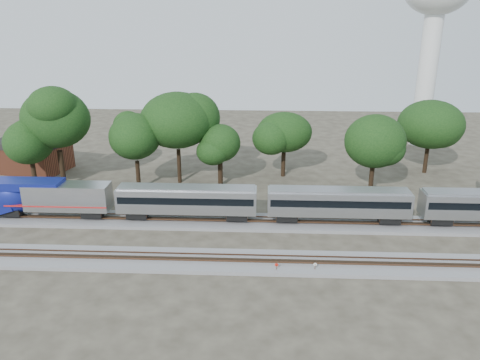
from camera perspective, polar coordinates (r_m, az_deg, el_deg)
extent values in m
plane|color=#383328|center=(53.41, 0.65, -8.03)|extent=(160.00, 160.00, 0.00)
cube|color=slate|center=(58.71, 0.87, -5.16)|extent=(160.00, 5.00, 0.40)
cube|color=brown|center=(57.87, 0.85, -5.04)|extent=(160.00, 0.08, 0.15)
cube|color=brown|center=(59.18, 0.90, -4.47)|extent=(160.00, 0.08, 0.15)
cube|color=slate|center=(49.80, 0.48, -9.95)|extent=(160.00, 5.00, 0.40)
cube|color=brown|center=(48.95, 0.45, -9.89)|extent=(160.00, 0.08, 0.15)
cube|color=brown|center=(50.21, 0.52, -9.09)|extent=(160.00, 0.08, 0.15)
cube|color=#ACAEB3|center=(62.33, -20.22, -1.88)|extent=(10.49, 2.97, 3.27)
ellipsoid|color=navy|center=(65.69, -26.26, -1.88)|extent=(5.35, 3.09, 4.55)
cube|color=navy|center=(63.87, -24.39, -0.46)|extent=(8.42, 2.91, 0.99)
cube|color=black|center=(65.13, -26.01, -1.08)|extent=(0.44, 2.28, 1.30)
cube|color=#AD1A1A|center=(63.09, -21.13, -2.56)|extent=(12.87, 3.01, 0.18)
cube|color=black|center=(66.24, -25.91, -3.36)|extent=(2.57, 2.18, 0.89)
cube|color=black|center=(61.98, -17.42, -3.75)|extent=(2.57, 2.18, 0.89)
cube|color=#ACAEB3|center=(58.26, -6.50, -2.38)|extent=(17.23, 2.97, 2.97)
cube|color=black|center=(58.15, -6.51, -2.11)|extent=(16.63, 3.02, 0.89)
cube|color=gray|center=(57.71, -6.56, -0.96)|extent=(16.83, 2.38, 0.35)
cube|color=black|center=(60.28, -12.31, -3.94)|extent=(2.57, 2.18, 0.89)
cube|color=black|center=(58.36, -0.35, -4.26)|extent=(2.57, 2.18, 0.89)
cube|color=#ACAEB3|center=(58.32, 11.90, -2.67)|extent=(17.23, 2.97, 2.97)
cube|color=black|center=(58.21, 11.92, -2.39)|extent=(16.63, 3.02, 0.89)
cube|color=gray|center=(57.77, 12.00, -1.25)|extent=(16.83, 2.38, 0.35)
cube|color=black|center=(58.38, 5.70, -4.36)|extent=(2.57, 2.18, 0.89)
cube|color=black|center=(60.38, 17.64, -4.40)|extent=(2.57, 2.18, 0.89)
cube|color=black|center=(62.26, 23.12, -4.36)|extent=(2.57, 2.18, 0.89)
cylinder|color=#512D19|center=(48.15, 4.45, -10.72)|extent=(0.07, 0.07, 0.98)
cylinder|color=red|center=(47.93, 4.46, -10.27)|extent=(0.35, 0.08, 0.35)
cylinder|color=#512D19|center=(48.65, 9.12, -10.58)|extent=(0.07, 0.07, 1.00)
cylinder|color=silver|center=(48.43, 9.15, -10.13)|extent=(0.36, 0.05, 0.35)
cube|color=#512D19|center=(48.56, 8.84, -11.10)|extent=(0.51, 0.32, 0.30)
cylinder|color=silver|center=(99.14, 21.73, 11.11)|extent=(3.59, 3.59, 25.16)
cone|color=silver|center=(101.02, 20.97, 5.08)|extent=(5.75, 5.75, 3.59)
cube|color=brown|center=(85.47, -23.98, 2.49)|extent=(12.34, 9.96, 4.33)
cube|color=black|center=(84.81, -24.22, 4.20)|extent=(12.58, 10.20, 0.98)
cylinder|color=black|center=(76.18, -23.78, 0.42)|extent=(0.70, 0.70, 3.92)
ellipsoid|color=black|center=(74.77, -24.33, 4.27)|extent=(7.39, 7.39, 6.28)
cylinder|color=black|center=(75.32, -20.86, 1.29)|extent=(0.70, 0.70, 5.63)
ellipsoid|color=black|center=(73.47, -21.57, 6.96)|extent=(10.62, 10.62, 9.03)
cylinder|color=black|center=(71.08, -12.31, 0.57)|extent=(0.70, 0.70, 4.39)
ellipsoid|color=black|center=(69.43, -12.66, 5.23)|extent=(8.28, 8.28, 7.04)
cylinder|color=black|center=(72.78, -7.43, 1.70)|extent=(0.70, 0.70, 5.32)
ellipsoid|color=black|center=(70.93, -7.68, 7.26)|extent=(10.03, 10.03, 8.53)
cylinder|color=black|center=(71.11, -2.41, 0.70)|extent=(0.70, 0.70, 3.63)
ellipsoid|color=black|center=(69.68, -2.47, 4.54)|extent=(6.85, 6.85, 5.82)
cylinder|color=black|center=(75.57, 5.29, 1.90)|extent=(0.70, 0.70, 3.93)
ellipsoid|color=black|center=(74.15, 5.42, 5.84)|extent=(7.42, 7.42, 6.30)
cylinder|color=black|center=(69.99, 15.69, -0.05)|extent=(0.70, 0.70, 4.30)
ellipsoid|color=black|center=(68.34, 16.13, 4.56)|extent=(8.10, 8.10, 6.89)
cylinder|color=black|center=(82.78, 21.71, 2.30)|extent=(0.70, 0.70, 4.39)
ellipsoid|color=black|center=(81.37, 22.23, 6.31)|extent=(8.28, 8.28, 7.04)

